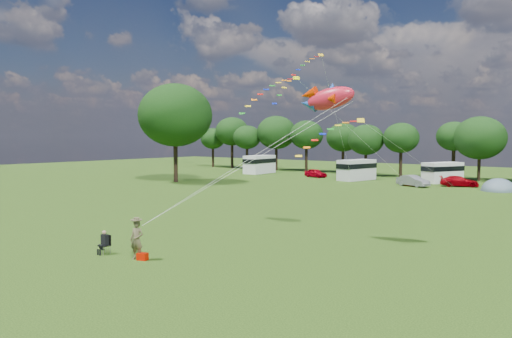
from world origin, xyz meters
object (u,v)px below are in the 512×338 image
Objects in this scene: campervan_c at (443,172)px; tent_orange at (413,185)px; big_tree at (175,115)px; tent_greyblue at (499,191)px; car_b at (413,181)px; car_c at (459,181)px; campervan_a at (260,164)px; campervan_b at (357,169)px; car_a at (316,173)px; fish_kite at (326,99)px; kite_flyer at (137,240)px; camp_chair at (105,240)px.

tent_orange is (-1.57, -6.20, -1.44)m from campervan_c.
big_tree is 41.04m from tent_greyblue.
campervan_c reaches higher than tent_greyblue.
big_tree is 3.15× the size of tent_greyblue.
car_b is 1.49m from tent_orange.
campervan_a reaches higher than car_c.
campervan_b is at bearing 65.80° from car_c.
car_b reaches higher than car_c.
car_a is 0.64× the size of campervan_c.
campervan_b is (18.02, 17.65, -7.46)m from big_tree.
tent_orange is 37.39m from fish_kite.
car_a is 1.40× the size of tent_orange.
kite_flyer is (-1.49, -47.65, 0.34)m from car_c.
big_tree reaches higher than car_b.
campervan_c is at bearing 76.52° from kite_flyer.
tent_greyblue is at bearing 21.99° from big_tree.
car_b is at bearing -70.63° from tent_orange.
car_a is 0.88× the size of car_c.
camp_chair is at bearing 171.63° from kite_flyer.
fish_kite is at bearing 162.47° from car_c.
camp_chair is 0.35× the size of fish_kite.
campervan_b is at bearing 104.17° from fish_kite.
campervan_c is (10.73, 3.73, -0.09)m from campervan_b.
kite_flyer is 0.55× the size of fish_kite.
campervan_b reaches higher than car_c.
tent_greyblue reaches higher than camp_chair.
car_a is 0.97× the size of car_b.
campervan_a is 57.78m from camp_chair.
car_a is 26.40m from tent_greyblue.
camp_chair is (29.07, -49.93, -0.86)m from campervan_a.
campervan_c is at bearing -59.58° from campervan_b.
big_tree is 40.93m from fish_kite.
car_b is at bearing 103.92° from car_c.
campervan_b reaches higher than campervan_c.
tent_greyblue is 2.12× the size of kite_flyer.
campervan_c is (28.75, 21.38, -7.56)m from big_tree.
campervan_c is 4.80× the size of camp_chair.
car_b is at bearing 92.42° from fish_kite.
tent_greyblue is (9.51, 1.07, -0.68)m from car_b.
fish_kite is at bearing 48.50° from kite_flyer.
campervan_a is 4.99× the size of camp_chair.
car_a is at bearing 169.45° from tent_orange.
camp_chair is at bearing -159.17° from car_b.
campervan_a is 1.49× the size of tent_greyblue.
fish_kite is (6.79, -41.67, 6.94)m from campervan_c.
tent_orange is at bearing 92.66° from fish_kite.
camp_chair is at bearing -155.71° from campervan_c.
tent_orange is at bearing -86.56° from car_a.
car_b is 28.83m from campervan_a.
fish_kite is (8.36, -35.47, 8.38)m from tent_orange.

